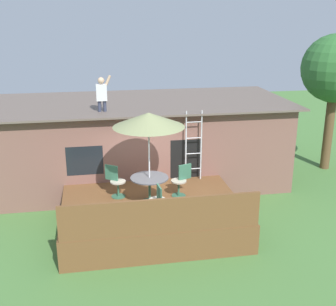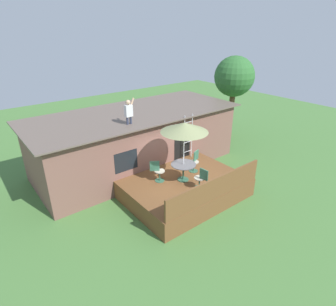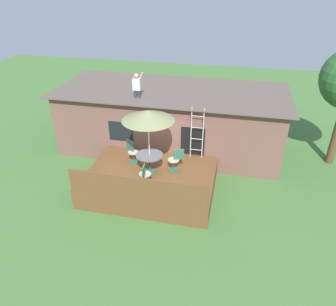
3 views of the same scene
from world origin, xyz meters
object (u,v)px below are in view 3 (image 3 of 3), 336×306
(patio_table, at_px, (149,159))
(patio_umbrella, at_px, (148,115))
(patio_chair_right, at_px, (175,160))
(step_ladder, at_px, (197,133))
(person_figure, at_px, (137,84))
(patio_chair_left, at_px, (132,152))
(patio_chair_near, at_px, (145,175))

(patio_table, height_order, patio_umbrella, patio_umbrella)
(patio_umbrella, height_order, patio_chair_right, patio_umbrella)
(patio_table, height_order, step_ladder, step_ladder)
(patio_table, relative_size, step_ladder, 0.47)
(patio_table, relative_size, patio_chair_right, 1.13)
(patio_umbrella, distance_m, person_figure, 2.57)
(patio_umbrella, bearing_deg, patio_chair_left, 146.41)
(patio_chair_left, bearing_deg, patio_table, 0.00)
(patio_chair_left, bearing_deg, step_ladder, 53.77)
(step_ladder, bearing_deg, person_figure, 163.47)
(person_figure, xyz_separation_m, patio_chair_left, (0.23, -1.70, -2.25))
(patio_table, xyz_separation_m, patio_chair_left, (-0.89, 0.59, -0.13))
(patio_chair_right, bearing_deg, person_figure, -62.61)
(patio_chair_near, bearing_deg, patio_chair_left, 26.95)
(patio_table, relative_size, patio_chair_near, 1.13)
(step_ladder, relative_size, patio_chair_near, 2.39)
(step_ladder, bearing_deg, patio_chair_near, -121.18)
(patio_table, xyz_separation_m, patio_chair_right, (0.94, 0.32, -0.13))
(patio_umbrella, distance_m, step_ladder, 2.50)
(patio_umbrella, height_order, patio_chair_left, patio_umbrella)
(patio_chair_left, bearing_deg, patio_chair_right, 25.22)
(step_ladder, xyz_separation_m, patio_chair_left, (-2.46, -0.90, -0.64))
(patio_chair_left, relative_size, patio_chair_near, 1.00)
(patio_chair_left, xyz_separation_m, patio_chair_right, (1.83, -0.27, 0.00))
(patio_table, xyz_separation_m, step_ladder, (1.57, 1.49, 0.51))
(patio_chair_left, bearing_deg, patio_umbrella, 0.00)
(step_ladder, height_order, patio_chair_right, step_ladder)
(step_ladder, distance_m, person_figure, 3.23)
(patio_chair_right, bearing_deg, patio_chair_near, 37.59)
(patio_chair_right, bearing_deg, patio_umbrella, -0.00)
(patio_umbrella, xyz_separation_m, step_ladder, (1.57, 1.49, -1.25))
(patio_umbrella, relative_size, patio_chair_right, 2.76)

